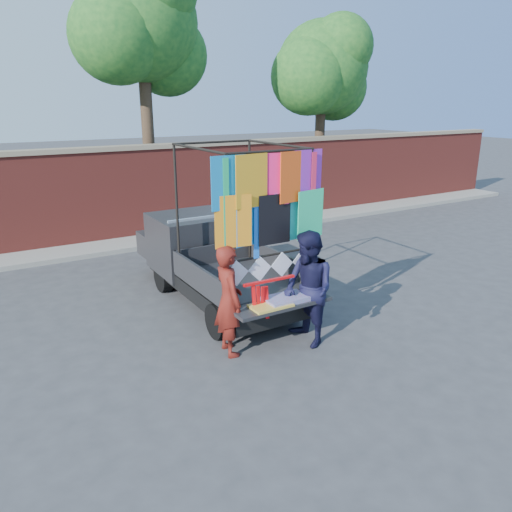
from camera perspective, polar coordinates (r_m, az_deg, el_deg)
ground at (r=8.69m, az=0.88°, el=-8.48°), size 90.00×90.00×0.00m
brick_wall at (r=14.46m, az=-14.03°, el=7.08°), size 30.00×0.45×2.61m
curb at (r=14.08m, az=-12.79°, el=1.61°), size 30.00×1.20×0.12m
tree_mid at (r=15.74m, az=-12.77°, el=23.99°), size 4.20×3.30×7.73m
tree_right at (r=18.83m, az=7.77°, el=20.21°), size 4.20×3.30×6.62m
pickup_truck at (r=10.08m, az=-5.74°, el=-0.06°), size 1.95×4.91×3.09m
woman at (r=7.64m, az=-3.15°, el=-5.11°), size 0.48×0.68×1.75m
man at (r=7.95m, az=6.00°, el=-3.80°), size 0.77×0.95×1.86m
streamer_bundle at (r=7.69m, az=0.95°, el=-4.26°), size 0.90×0.07×0.62m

